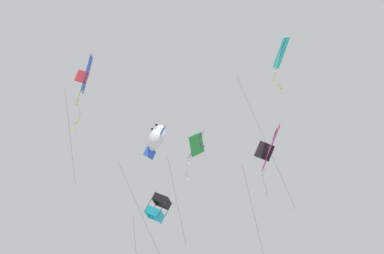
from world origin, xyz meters
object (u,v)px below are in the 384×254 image
kite_box_upper_right (158,209)px  kite_diamond_mid_left (196,146)px  kite_delta_low_drifter (85,75)px  kite_fish_near_right (156,138)px  kite_diamond_far_centre (281,53)px  kite_delta_near_left (269,149)px

kite_box_upper_right → kite_diamond_mid_left: (-2.41, 0.69, 2.98)m
kite_delta_low_drifter → kite_fish_near_right: bearing=-110.3°
kite_diamond_far_centre → kite_diamond_mid_left: (5.12, -0.47, -4.56)m
kite_box_upper_right → kite_diamond_mid_left: size_ratio=1.41×
kite_fish_near_right → kite_diamond_mid_left: (-0.86, -3.27, 1.25)m
kite_delta_near_left → kite_fish_near_right: 5.85m
kite_delta_near_left → kite_box_upper_right: bearing=60.7°
kite_delta_near_left → kite_diamond_mid_left: size_ratio=1.24×
kite_box_upper_right → kite_diamond_far_centre: 10.72m
kite_diamond_far_centre → kite_delta_low_drifter: 10.61m
kite_delta_low_drifter → kite_diamond_mid_left: bearing=-82.7°
kite_diamond_mid_left → kite_box_upper_right: bearing=66.6°
kite_diamond_far_centre → kite_fish_near_right: kite_diamond_far_centre is taller
kite_diamond_far_centre → kite_box_upper_right: bearing=33.0°
kite_box_upper_right → kite_fish_near_right: bearing=-166.3°
kite_fish_near_right → kite_delta_low_drifter: size_ratio=0.95×
kite_fish_near_right → kite_delta_low_drifter: 5.70m
kite_delta_near_left → kite_box_upper_right: size_ratio=0.88×
kite_box_upper_right → kite_diamond_mid_left: 3.89m
kite_box_upper_right → kite_delta_low_drifter: 8.02m
kite_delta_low_drifter → kite_diamond_mid_left: kite_delta_low_drifter is taller
kite_delta_near_left → kite_delta_low_drifter: (8.53, 4.42, 3.82)m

